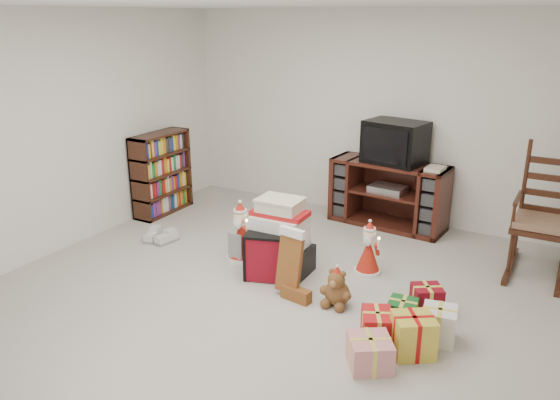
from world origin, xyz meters
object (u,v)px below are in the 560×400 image
at_px(gift_pile, 280,241).
at_px(crt_television, 395,142).
at_px(bookshelf, 162,175).
at_px(gift_cluster, 405,323).
at_px(sneaker_pair, 160,237).
at_px(mrs_claus_figurine, 241,237).
at_px(red_suitcase, 265,257).
at_px(santa_figurine, 368,253).
at_px(teddy_bear, 337,290).
at_px(tv_stand, 388,194).
at_px(rocking_chair, 542,228).

relative_size(gift_pile, crt_television, 1.00).
distance_m(bookshelf, gift_cluster, 3.85).
xyz_separation_m(sneaker_pair, crt_television, (2.09, 1.74, 0.98)).
relative_size(bookshelf, mrs_claus_figurine, 1.63).
relative_size(bookshelf, red_suitcase, 1.90).
relative_size(santa_figurine, crt_television, 0.74).
bearing_deg(gift_cluster, mrs_claus_figurine, 162.60).
bearing_deg(gift_pile, teddy_bear, -26.04).
distance_m(red_suitcase, gift_cluster, 1.51).
bearing_deg(red_suitcase, santa_figurine, 18.75).
distance_m(tv_stand, teddy_bear, 2.11).
relative_size(santa_figurine, mrs_claus_figurine, 0.86).
height_order(rocking_chair, red_suitcase, rocking_chair).
bearing_deg(rocking_chair, teddy_bear, -132.23).
bearing_deg(gift_cluster, teddy_bear, 162.36).
bearing_deg(santa_figurine, gift_pile, -152.92).
distance_m(rocking_chair, gift_pile, 2.54).
bearing_deg(bookshelf, gift_cluster, -20.34).
relative_size(red_suitcase, gift_cluster, 0.49).
bearing_deg(gift_pile, santa_figurine, 25.33).
xyz_separation_m(red_suitcase, santa_figurine, (0.81, 0.62, -0.03)).
bearing_deg(red_suitcase, gift_cluster, -31.45).
height_order(santa_figurine, crt_television, crt_television).
distance_m(tv_stand, santa_figurine, 1.38).
distance_m(gift_pile, red_suitcase, 0.25).
xyz_separation_m(tv_stand, santa_figurine, (0.27, -1.35, -0.18)).
distance_m(teddy_bear, sneaker_pair, 2.34).
height_order(bookshelf, sneaker_pair, bookshelf).
xyz_separation_m(santa_figurine, gift_cluster, (0.66, -0.95, -0.07)).
xyz_separation_m(bookshelf, crt_television, (2.70, 0.96, 0.53)).
bearing_deg(mrs_claus_figurine, santa_figurine, 15.47).
bearing_deg(sneaker_pair, rocking_chair, 12.94).
relative_size(red_suitcase, sneaker_pair, 1.53).
height_order(tv_stand, gift_pile, tv_stand).
distance_m(tv_stand, gift_pile, 1.81).
bearing_deg(tv_stand, sneaker_pair, -135.11).
xyz_separation_m(red_suitcase, sneaker_pair, (-1.51, 0.22, -0.19)).
xyz_separation_m(tv_stand, teddy_bear, (0.26, -2.08, -0.24)).
distance_m(rocking_chair, gift_cluster, 1.99).
bearing_deg(bookshelf, santa_figurine, -7.43).
distance_m(tv_stand, bookshelf, 2.83).
bearing_deg(gift_cluster, gift_pile, 158.75).
distance_m(rocking_chair, crt_television, 1.83).
xyz_separation_m(rocking_chair, mrs_claus_figurine, (-2.70, -1.21, -0.21)).
height_order(bookshelf, crt_television, crt_television).
xyz_separation_m(bookshelf, teddy_bear, (2.92, -1.12, -0.35)).
relative_size(tv_stand, gift_cluster, 1.26).
xyz_separation_m(santa_figurine, sneaker_pair, (-2.32, -0.40, -0.16)).
height_order(rocking_chair, mrs_claus_figurine, rocking_chair).
xyz_separation_m(tv_stand, mrs_claus_figurine, (-0.99, -1.69, -0.15)).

